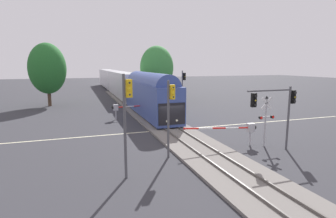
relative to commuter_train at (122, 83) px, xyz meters
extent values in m
plane|color=#333338|center=(0.00, -29.63, -2.73)|extent=(220.00, 220.00, 0.00)
cube|color=beige|center=(0.00, -29.63, -2.72)|extent=(44.00, 0.20, 0.01)
cube|color=slate|center=(0.00, -29.63, -2.64)|extent=(4.40, 80.00, 0.18)
cube|color=#56514C|center=(-0.72, -29.63, -2.48)|extent=(0.10, 80.00, 0.14)
cube|color=#56514C|center=(0.71, -29.63, -2.48)|extent=(0.10, 80.00, 0.14)
cube|color=#384C93|center=(0.00, -21.83, -0.46)|extent=(3.00, 16.47, 3.90)
cube|color=black|center=(0.00, -30.08, -1.04)|extent=(2.76, 0.08, 2.15)
cylinder|color=#384C93|center=(0.00, -21.83, 1.37)|extent=(2.76, 14.82, 2.76)
sphere|color=#F4F2CC|center=(-0.50, -30.09, -1.72)|extent=(0.24, 0.24, 0.24)
sphere|color=#F4F2CC|center=(0.50, -30.09, -1.72)|extent=(0.24, 0.24, 0.24)
cube|color=silver|center=(0.00, -1.28, -0.11)|extent=(3.00, 22.82, 4.60)
cube|color=black|center=(1.51, -1.28, 0.19)|extent=(0.04, 20.54, 0.90)
cube|color=red|center=(1.52, -1.28, -1.26)|extent=(0.04, 21.00, 0.36)
cube|color=silver|center=(0.00, 22.44, -0.11)|extent=(3.00, 22.82, 4.60)
cube|color=black|center=(1.51, 22.44, 0.19)|extent=(0.04, 20.54, 0.90)
cube|color=red|center=(1.52, 22.44, -1.26)|extent=(0.04, 21.00, 0.36)
cylinder|color=#B7B7BC|center=(4.39, -36.57, -2.18)|extent=(0.14, 0.14, 1.10)
cube|color=#B7B7BC|center=(4.39, -36.57, -1.28)|extent=(0.56, 0.40, 0.70)
sphere|color=black|center=(4.74, -36.57, -1.28)|extent=(0.36, 0.36, 0.36)
cylinder|color=red|center=(3.82, -36.57, -1.24)|extent=(1.16, 0.12, 0.19)
cylinder|color=white|center=(2.67, -36.57, -1.16)|extent=(1.16, 0.12, 0.19)
cylinder|color=red|center=(1.52, -36.57, -1.09)|extent=(1.16, 0.12, 0.19)
cylinder|color=white|center=(0.37, -36.57, -1.02)|extent=(1.16, 0.12, 0.19)
cylinder|color=red|center=(-0.78, -36.57, -0.94)|extent=(1.16, 0.12, 0.19)
sphere|color=red|center=(-1.36, -36.57, -0.91)|extent=(0.14, 0.14, 0.14)
cylinder|color=#B2B2B7|center=(5.31, -37.15, -0.81)|extent=(0.14, 0.14, 3.82)
cube|color=white|center=(5.31, -37.17, 0.75)|extent=(0.98, 0.05, 0.98)
cube|color=white|center=(5.31, -37.17, 0.75)|extent=(0.98, 0.05, 0.98)
cube|color=#B2B2B7|center=(5.31, -37.15, -0.36)|extent=(1.10, 0.08, 0.08)
cylinder|color=black|center=(4.76, -37.25, -0.36)|extent=(0.26, 0.18, 0.26)
cylinder|color=black|center=(5.86, -37.25, -0.36)|extent=(0.26, 0.18, 0.26)
sphere|color=red|center=(4.76, -37.35, -0.36)|extent=(0.20, 0.20, 0.20)
sphere|color=red|center=(5.86, -37.35, -0.36)|extent=(0.20, 0.20, 0.20)
cone|color=black|center=(5.31, -37.15, 1.22)|extent=(0.28, 0.28, 0.22)
cylinder|color=#B7B7BC|center=(-4.40, -22.70, -2.18)|extent=(0.14, 0.14, 1.10)
cube|color=#B7B7BC|center=(-4.40, -22.70, -1.28)|extent=(0.56, 0.40, 0.70)
sphere|color=black|center=(-4.75, -22.70, -1.28)|extent=(0.36, 0.36, 0.36)
cylinder|color=red|center=(-3.85, -22.70, -1.27)|extent=(1.09, 0.12, 0.13)
cylinder|color=white|center=(-2.77, -22.70, -1.25)|extent=(1.09, 0.12, 0.13)
cylinder|color=red|center=(-1.68, -22.70, -1.24)|extent=(1.09, 0.12, 0.13)
cylinder|color=white|center=(-0.60, -22.70, -1.23)|extent=(1.09, 0.12, 0.13)
cylinder|color=red|center=(0.49, -22.70, -1.21)|extent=(1.09, 0.12, 0.13)
sphere|color=red|center=(1.03, -22.70, -1.20)|extent=(0.14, 0.14, 0.14)
cylinder|color=#4C4C51|center=(6.40, -38.37, -0.30)|extent=(0.16, 0.16, 4.85)
cube|color=black|center=(6.68, -38.37, 1.33)|extent=(0.34, 0.26, 1.00)
sphere|color=#262626|center=(6.68, -38.52, 1.65)|extent=(0.20, 0.20, 0.20)
cylinder|color=black|center=(6.68, -38.55, 1.65)|extent=(0.24, 0.10, 0.24)
sphere|color=yellow|center=(6.68, -38.52, 1.33)|extent=(0.20, 0.20, 0.20)
cylinder|color=black|center=(6.68, -38.55, 1.33)|extent=(0.24, 0.10, 0.24)
sphere|color=#262626|center=(6.68, -38.52, 1.01)|extent=(0.20, 0.20, 0.20)
cylinder|color=black|center=(6.68, -38.55, 1.01)|extent=(0.24, 0.10, 0.24)
cylinder|color=#4C4C51|center=(4.53, -38.37, 1.88)|extent=(3.75, 0.12, 0.12)
cube|color=black|center=(3.21, -38.37, 1.23)|extent=(0.34, 0.26, 1.00)
sphere|color=#262626|center=(3.21, -38.52, 1.55)|extent=(0.20, 0.20, 0.20)
cylinder|color=black|center=(3.21, -38.55, 1.55)|extent=(0.24, 0.10, 0.24)
sphere|color=yellow|center=(3.21, -38.52, 1.23)|extent=(0.20, 0.20, 0.20)
cylinder|color=black|center=(3.21, -38.55, 1.23)|extent=(0.24, 0.10, 0.24)
sphere|color=#262626|center=(3.21, -38.52, 0.91)|extent=(0.20, 0.20, 0.20)
cylinder|color=black|center=(3.21, -38.55, 0.91)|extent=(0.24, 0.10, 0.24)
cylinder|color=#4C4C51|center=(-2.79, -37.16, -0.02)|extent=(0.16, 0.16, 5.40)
cube|color=gold|center=(-2.51, -37.16, 1.88)|extent=(0.34, 0.26, 1.00)
sphere|color=#262626|center=(-2.51, -37.31, 2.20)|extent=(0.20, 0.20, 0.20)
cylinder|color=gold|center=(-2.51, -37.34, 2.20)|extent=(0.24, 0.10, 0.24)
sphere|color=yellow|center=(-2.51, -37.31, 1.88)|extent=(0.20, 0.20, 0.20)
cylinder|color=gold|center=(-2.51, -37.34, 1.88)|extent=(0.24, 0.10, 0.24)
sphere|color=#262626|center=(-2.51, -37.31, 1.56)|extent=(0.20, 0.20, 0.20)
cylinder|color=gold|center=(-2.51, -37.34, 1.56)|extent=(0.24, 0.10, 0.24)
cylinder|color=#4C4C51|center=(4.98, -20.28, 0.09)|extent=(0.16, 0.16, 5.63)
cube|color=black|center=(5.26, -20.28, 2.10)|extent=(0.34, 0.26, 1.00)
sphere|color=#262626|center=(5.26, -20.43, 2.42)|extent=(0.20, 0.20, 0.20)
cylinder|color=black|center=(5.26, -20.46, 2.42)|extent=(0.24, 0.10, 0.24)
sphere|color=yellow|center=(5.26, -20.43, 2.10)|extent=(0.20, 0.20, 0.20)
cylinder|color=black|center=(5.26, -20.46, 2.10)|extent=(0.24, 0.10, 0.24)
sphere|color=#262626|center=(5.26, -20.43, 1.78)|extent=(0.20, 0.20, 0.20)
cylinder|color=black|center=(5.26, -20.46, 1.78)|extent=(0.24, 0.10, 0.24)
cylinder|color=#4C4C51|center=(-6.23, -39.72, 0.26)|extent=(0.16, 0.16, 5.96)
cube|color=gold|center=(-5.95, -39.72, 2.44)|extent=(0.34, 0.26, 1.00)
sphere|color=#262626|center=(-5.95, -39.87, 2.76)|extent=(0.20, 0.20, 0.20)
cylinder|color=gold|center=(-5.95, -39.90, 2.76)|extent=(0.24, 0.10, 0.24)
sphere|color=yellow|center=(-5.95, -39.87, 2.44)|extent=(0.20, 0.20, 0.20)
cylinder|color=gold|center=(-5.95, -39.90, 2.44)|extent=(0.24, 0.10, 0.24)
sphere|color=#262626|center=(-5.95, -39.87, 2.12)|extent=(0.20, 0.20, 0.20)
cylinder|color=gold|center=(-5.95, -39.90, 2.12)|extent=(0.24, 0.10, 0.24)
cylinder|color=#4C3828|center=(5.60, -6.00, -1.26)|extent=(0.51, 0.51, 2.92)
ellipsoid|color=#38843D|center=(5.60, -6.00, 3.15)|extent=(6.15, 6.15, 7.89)
cylinder|color=#4C3828|center=(-12.73, -8.84, -1.27)|extent=(0.52, 0.52, 2.92)
ellipsoid|color=#236628|center=(-12.73, -8.84, 3.10)|extent=(5.55, 5.55, 7.76)
camera|label=1|loc=(-8.68, -54.42, 3.75)|focal=28.90mm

